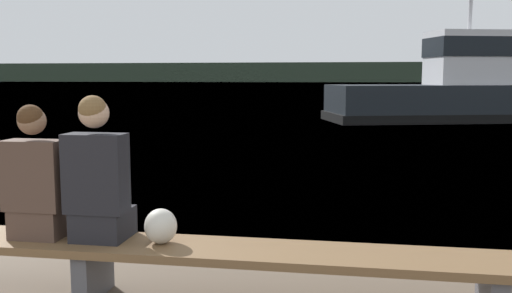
{
  "coord_description": "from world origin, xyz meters",
  "views": [
    {
      "loc": [
        2.08,
        -0.61,
        1.65
      ],
      "look_at": [
        0.9,
        6.23,
        0.78
      ],
      "focal_mm": 40.0,
      "sensor_mm": 36.0,
      "label": 1
    }
  ],
  "objects_px": {
    "bench_main": "(93,251)",
    "person_left": "(37,182)",
    "tugboat_red": "(466,93)",
    "person_right": "(98,179)",
    "shopping_bag": "(161,226)"
  },
  "relations": [
    {
      "from": "bench_main",
      "to": "person_left",
      "type": "bearing_deg",
      "value": 178.57
    },
    {
      "from": "bench_main",
      "to": "tugboat_red",
      "type": "xyz_separation_m",
      "value": [
        5.96,
        18.25,
        0.67
      ]
    },
    {
      "from": "person_right",
      "to": "tugboat_red",
      "type": "xyz_separation_m",
      "value": [
        5.9,
        18.24,
        0.13
      ]
    },
    {
      "from": "bench_main",
      "to": "person_left",
      "type": "xyz_separation_m",
      "value": [
        -0.43,
        0.01,
        0.5
      ]
    },
    {
      "from": "shopping_bag",
      "to": "person_right",
      "type": "bearing_deg",
      "value": -179.3
    },
    {
      "from": "bench_main",
      "to": "shopping_bag",
      "type": "distance_m",
      "value": 0.57
    },
    {
      "from": "bench_main",
      "to": "shopping_bag",
      "type": "height_order",
      "value": "shopping_bag"
    },
    {
      "from": "shopping_bag",
      "to": "tugboat_red",
      "type": "height_order",
      "value": "tugboat_red"
    },
    {
      "from": "bench_main",
      "to": "person_right",
      "type": "height_order",
      "value": "person_right"
    },
    {
      "from": "person_left",
      "to": "shopping_bag",
      "type": "relative_size",
      "value": 3.92
    },
    {
      "from": "tugboat_red",
      "to": "person_right",
      "type": "bearing_deg",
      "value": 145.24
    },
    {
      "from": "person_right",
      "to": "shopping_bag",
      "type": "distance_m",
      "value": 0.58
    },
    {
      "from": "person_right",
      "to": "bench_main",
      "type": "bearing_deg",
      "value": -171.91
    },
    {
      "from": "person_right",
      "to": "person_left",
      "type": "bearing_deg",
      "value": 179.68
    },
    {
      "from": "person_left",
      "to": "tugboat_red",
      "type": "height_order",
      "value": "tugboat_red"
    }
  ]
}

